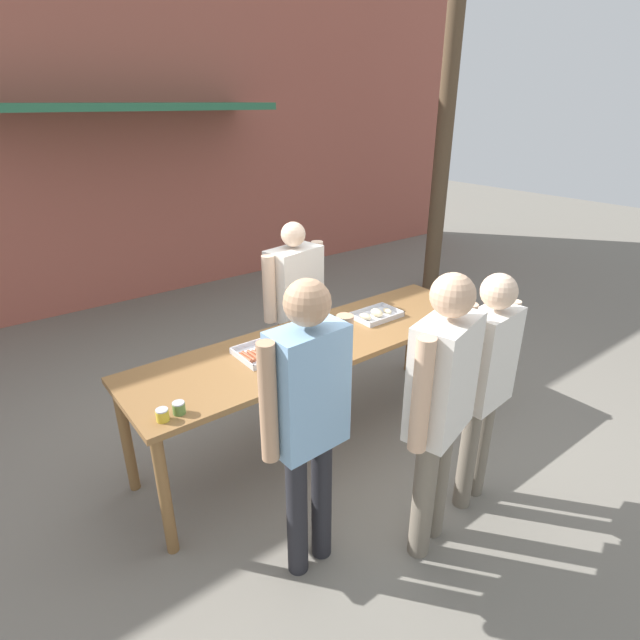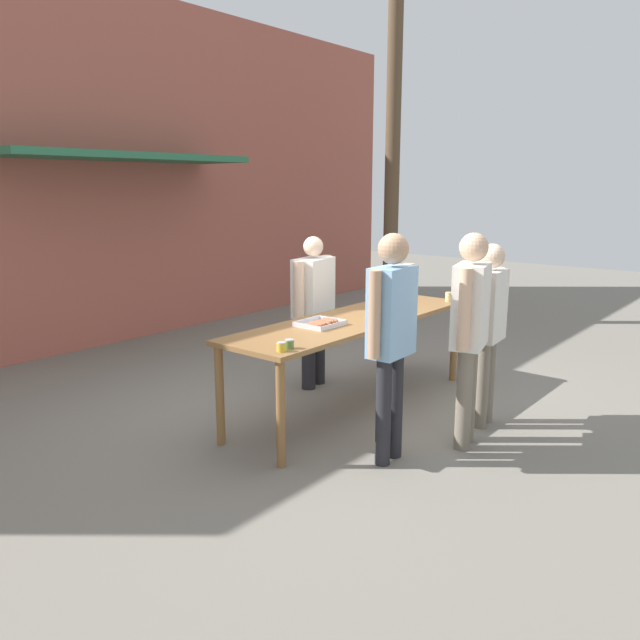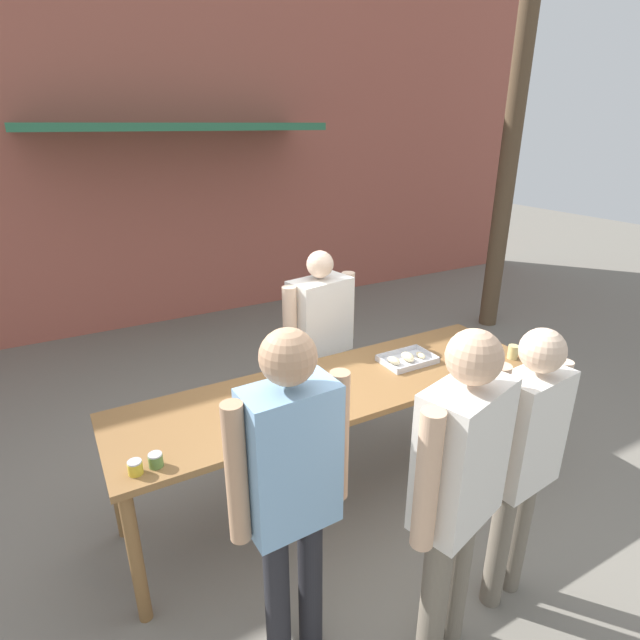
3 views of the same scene
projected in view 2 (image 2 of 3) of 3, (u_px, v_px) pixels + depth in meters
The scene contains 13 objects.
ground_plane at pixel (353, 408), 5.90m from camera, with size 24.00×24.00×0.00m, color slate.
building_facade_back at pixel (101, 169), 7.88m from camera, with size 12.00×1.11×4.50m.
serving_table at pixel (354, 327), 5.74m from camera, with size 2.85×0.79×0.87m.
food_tray_sausages at pixel (320, 324), 5.40m from camera, with size 0.37×0.32×0.04m.
food_tray_buns at pixel (386, 306), 6.19m from camera, with size 0.37×0.26×0.07m.
condiment_jar_mustard at pixel (281, 347), 4.56m from camera, with size 0.07×0.07×0.07m.
condiment_jar_ketchup at pixel (289, 344), 4.64m from camera, with size 0.07×0.07×0.07m.
beer_cup at pixel (449, 297), 6.52m from camera, with size 0.07×0.07×0.10m.
person_server_behind_table at pixel (313, 300), 6.36m from camera, with size 0.67×0.34×1.56m.
person_customer_holding_hotdog at pixel (391, 327), 4.56m from camera, with size 0.56×0.23×1.73m.
person_customer_with_cup at pixel (489, 318), 5.30m from camera, with size 0.53×0.24×1.59m.
person_customer_waiting_in_line at pixel (470, 322), 4.86m from camera, with size 0.59×0.34×1.71m.
utility_pole at pixel (394, 106), 8.92m from camera, with size 1.10×0.22×6.17m.
Camera 2 is at (-4.54, -3.29, 2.06)m, focal length 35.00 mm.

